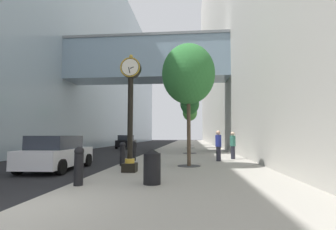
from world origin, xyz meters
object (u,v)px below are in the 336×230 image
Objects in this scene: street_tree_mid_near at (189,92)px; car_black_mid at (126,142)px; trash_bin at (152,166)px; pedestrian_walking at (233,145)px; street_tree_mid_far at (190,104)px; street_tree_near at (188,74)px; bollard_fourth at (134,150)px; bollard_nearest at (79,165)px; pedestrian_by_clock at (218,145)px; street_tree_far at (190,113)px; car_white_near at (57,153)px; bollard_third at (123,153)px; street_clock at (130,106)px.

street_tree_mid_near is 1.54× the size of car_black_mid.
trash_bin is 0.63× the size of pedestrian_walking.
street_tree_mid_far is at bearing 101.47° from pedestrian_walking.
street_tree_near is at bearing -90.00° from street_tree_mid_near.
street_tree_mid_near is 3.78× the size of pedestrian_walking.
street_tree_mid_near is at bearing 63.18° from bollard_fourth.
street_tree_mid_far is 1.55× the size of car_black_mid.
street_tree_mid_near is 0.99× the size of street_tree_mid_far.
street_tree_near reaches higher than car_black_mid.
bollard_nearest is 8.84m from pedestrian_by_clock.
street_tree_mid_far is at bearing 87.15° from trash_bin.
pedestrian_walking reaches higher than car_black_mid.
bollard_fourth is 0.65× the size of pedestrian_by_clock.
bollard_fourth is at bearing -97.78° from street_tree_far.
pedestrian_walking is 9.96m from car_white_near.
bollard_nearest is at bearing -103.35° from street_tree_mid_near.
bollard_fourth is (0.00, 2.38, 0.00)m from bollard_third.
bollard_third is 0.26× the size of car_white_near.
pedestrian_by_clock is (4.85, 0.25, 0.33)m from bollard_fourth.
bollard_third is 0.28× the size of car_black_mid.
car_black_mid reaches higher than bollard_third.
street_tree_mid_far is at bearing 96.50° from pedestrian_by_clock.
car_white_near is (-7.76, -3.36, -0.29)m from pedestrian_by_clock.
pedestrian_by_clock is at bearing -85.89° from street_tree_far.
street_tree_far is (3.19, 23.33, 4.23)m from bollard_fourth.
bollard_third is 0.65× the size of pedestrian_by_clock.
street_tree_near is 6.07m from trash_bin.
street_clock is 3.44m from trash_bin.
trash_bin is 6.20m from car_white_near.
pedestrian_walking is (5.87, 8.72, 0.30)m from bollard_nearest.
pedestrian_by_clock reaches higher than pedestrian_walking.
pedestrian_by_clock is at bearing 28.48° from bollard_third.
pedestrian_walking is (5.87, 3.97, 0.30)m from bollard_third.
pedestrian_by_clock is at bearing -74.67° from street_tree_mid_near.
car_black_mid is at bearing 106.02° from bollard_fourth.
pedestrian_walking is (2.68, -13.23, -4.19)m from street_tree_mid_far.
trash_bin is at bearing -103.34° from street_tree_near.
car_black_mid is (-9.49, 15.93, -0.27)m from pedestrian_by_clock.
street_tree_far is at bearing 85.14° from street_clock.
bollard_third is at bearing -145.96° from pedestrian_walking.
car_black_mid is (-4.65, 23.32, 0.05)m from bollard_nearest.
bollard_nearest is 0.28× the size of car_black_mid.
bollard_fourth is 4.26m from car_white_near.
car_black_mid is at bearing 120.79° from pedestrian_by_clock.
trash_bin is at bearing 10.57° from bollard_nearest.
pedestrian_by_clock is 18.55m from car_black_mid.
bollard_nearest is 0.19× the size of street_tree_far.
street_clock is at bearing -130.37° from pedestrian_walking.
street_tree_near is at bearing 8.36° from car_white_near.
pedestrian_by_clock is at bearing 56.72° from bollard_nearest.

